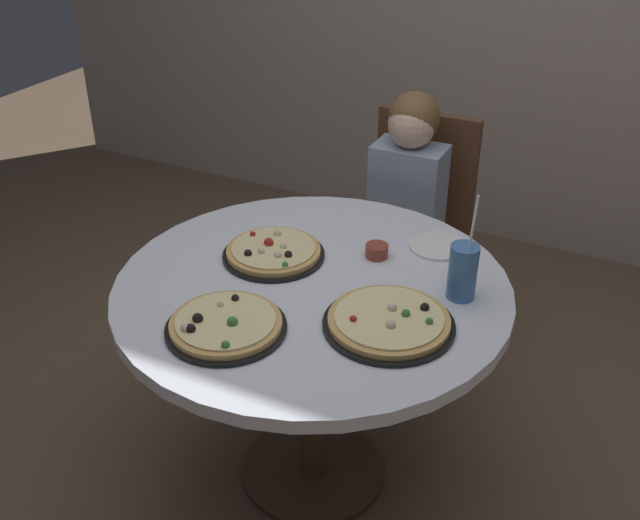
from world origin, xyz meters
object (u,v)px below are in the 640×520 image
diner_child (397,254)px  soda_cup (463,271)px  chair_wooden (415,223)px  plate_small (438,246)px  pizza_veggie (389,322)px  pizza_pepperoni (225,325)px  pizza_cheese (274,252)px  dining_table (312,314)px  sauce_bowl (377,251)px

diner_child → soda_cup: size_ratio=3.52×
chair_wooden → plate_small: 0.63m
pizza_veggie → soda_cup: 0.26m
pizza_pepperoni → soda_cup: (0.50, 0.43, 0.06)m
pizza_cheese → soda_cup: soda_cup is taller
dining_table → pizza_pepperoni: 0.34m
dining_table → diner_child: diner_child is taller
pizza_veggie → sauce_bowl: pizza_veggie is taller
dining_table → pizza_pepperoni: (-0.10, -0.30, 0.12)m
dining_table → soda_cup: (0.40, 0.12, 0.19)m
diner_child → pizza_veggie: size_ratio=3.11×
sauce_bowl → diner_child: bearing=102.6°
chair_wooden → plate_small: (0.26, -0.52, 0.22)m
chair_wooden → plate_small: chair_wooden is taller
sauce_bowl → pizza_pepperoni: bearing=-111.2°
dining_table → pizza_cheese: size_ratio=3.68×
pizza_cheese → dining_table: bearing=-24.9°
pizza_cheese → plate_small: bearing=33.0°
chair_wooden → diner_child: 0.19m
diner_child → soda_cup: bearing=-55.3°
dining_table → chair_wooden: 0.89m
pizza_veggie → diner_child: bearing=109.1°
pizza_pepperoni → plate_small: (0.35, 0.66, -0.01)m
chair_wooden → diner_child: size_ratio=0.88×
pizza_veggie → pizza_cheese: (-0.45, 0.18, 0.00)m
pizza_cheese → pizza_pepperoni: same height
dining_table → plate_small: (0.26, 0.36, 0.11)m
dining_table → pizza_cheese: 0.23m
pizza_pepperoni → plate_small: 0.75m
pizza_cheese → pizza_pepperoni: bearing=-78.9°
chair_wooden → pizza_pepperoni: 1.21m
pizza_veggie → plate_small: bearing=92.6°
pizza_pepperoni → sauce_bowl: bearing=68.8°
pizza_veggie → dining_table: bearing=160.0°
diner_child → pizza_cheese: diner_child is taller
pizza_pepperoni → dining_table: bearing=72.3°
pizza_pepperoni → diner_child: bearing=84.5°
chair_wooden → pizza_cheese: bearing=-102.1°
chair_wooden → soda_cup: (0.40, -0.76, 0.30)m
pizza_veggie → soda_cup: (0.12, 0.22, 0.06)m
chair_wooden → sauce_bowl: 0.71m
pizza_veggie → pizza_pepperoni: (-0.37, -0.20, 0.00)m
soda_cup → sauce_bowl: size_ratio=4.39×
chair_wooden → pizza_veggie: size_ratio=2.73×
chair_wooden → pizza_cheese: size_ratio=3.07×
chair_wooden → soda_cup: 0.91m
dining_table → diner_child: size_ratio=1.05×
dining_table → pizza_pepperoni: pizza_pepperoni is taller
pizza_veggie → soda_cup: bearing=61.0°
soda_cup → diner_child: bearing=124.7°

